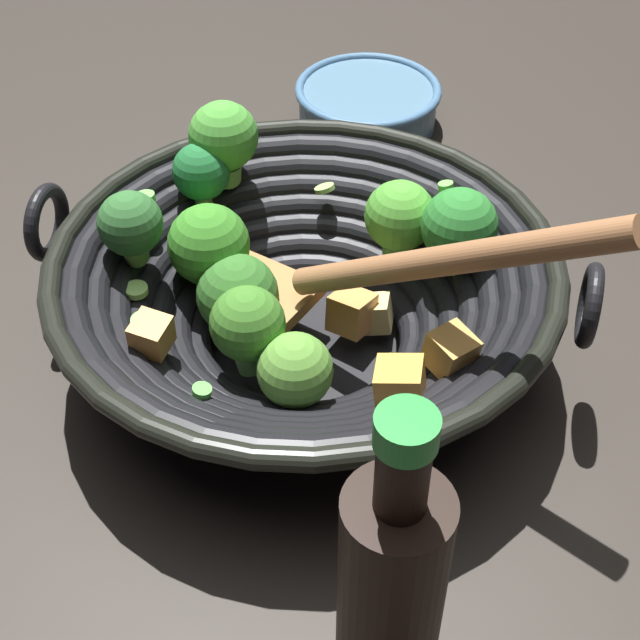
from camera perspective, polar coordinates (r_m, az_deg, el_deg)
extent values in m
plane|color=#28231E|center=(0.66, -0.86, -2.13)|extent=(4.00, 4.00, 0.00)
cylinder|color=black|center=(0.66, -0.87, -1.82)|extent=(0.13, 0.13, 0.01)
torus|color=black|center=(0.65, -0.88, -0.92)|extent=(0.17, 0.17, 0.02)
torus|color=black|center=(0.64, -0.89, -0.33)|extent=(0.20, 0.20, 0.02)
torus|color=black|center=(0.64, -0.90, 0.29)|extent=(0.22, 0.22, 0.02)
torus|color=black|center=(0.63, -0.91, 0.91)|extent=(0.25, 0.25, 0.02)
torus|color=black|center=(0.62, -0.91, 1.55)|extent=(0.27, 0.27, 0.02)
torus|color=black|center=(0.62, -0.92, 2.19)|extent=(0.29, 0.29, 0.02)
torus|color=black|center=(0.61, -0.93, 2.86)|extent=(0.32, 0.32, 0.02)
torus|color=black|center=(0.61, -0.94, 3.53)|extent=(0.34, 0.34, 0.01)
torus|color=black|center=(0.67, -16.18, 5.68)|extent=(0.03, 0.05, 0.05)
torus|color=black|center=(0.60, 15.98, 0.85)|extent=(0.03, 0.05, 0.05)
cylinder|color=#609B4E|center=(0.61, -4.26, -2.23)|extent=(0.03, 0.02, 0.02)
sphere|color=#3B7625|center=(0.59, -4.41, -0.22)|extent=(0.05, 0.05, 0.05)
cylinder|color=#67B33D|center=(0.66, -6.53, 2.43)|extent=(0.03, 0.03, 0.02)
sphere|color=#378225|center=(0.64, -6.75, 4.55)|extent=(0.06, 0.06, 0.06)
cylinder|color=#84B554|center=(0.60, -1.47, -4.83)|extent=(0.02, 0.02, 0.02)
sphere|color=#589335|center=(0.58, -1.52, -3.06)|extent=(0.05, 0.05, 0.05)
cylinder|color=#6B9B4B|center=(0.64, -11.11, 3.99)|extent=(0.02, 0.02, 0.02)
sphere|color=#2E642D|center=(0.63, -11.41, 5.74)|extent=(0.04, 0.04, 0.04)
cylinder|color=#75B35B|center=(0.70, -5.70, 8.98)|extent=(0.03, 0.03, 0.02)
sphere|color=green|center=(0.69, -5.87, 11.01)|extent=(0.05, 0.05, 0.05)
cylinder|color=#7BB24C|center=(0.66, 8.17, 3.63)|extent=(0.03, 0.03, 0.02)
sphere|color=#2A792D|center=(0.64, 8.42, 5.65)|extent=(0.05, 0.05, 0.05)
cylinder|color=#668F4C|center=(0.69, -7.03, 7.08)|extent=(0.02, 0.02, 0.02)
sphere|color=#1E6530|center=(0.68, -7.22, 8.90)|extent=(0.04, 0.04, 0.04)
cylinder|color=#7BAF45|center=(0.65, -4.83, -0.66)|extent=(0.02, 0.02, 0.02)
sphere|color=#306725|center=(0.63, -5.01, 1.53)|extent=(0.06, 0.06, 0.06)
cylinder|color=#5AA44D|center=(0.67, 4.71, 4.37)|extent=(0.03, 0.03, 0.02)
sphere|color=#4B9B32|center=(0.66, 4.85, 6.31)|extent=(0.05, 0.05, 0.05)
cube|color=gold|center=(0.55, 4.88, -4.00)|extent=(0.04, 0.04, 0.03)
cube|color=#E09049|center=(0.64, 1.93, 0.49)|extent=(0.03, 0.03, 0.03)
cube|color=gold|center=(0.57, 7.92, -1.90)|extent=(0.03, 0.03, 0.03)
cube|color=#CD6C2E|center=(0.69, -5.66, 4.18)|extent=(0.03, 0.03, 0.03)
cube|color=#D9C075|center=(0.65, 3.34, 0.40)|extent=(0.03, 0.03, 0.03)
cube|color=#D2883B|center=(0.59, -10.16, -0.88)|extent=(0.03, 0.03, 0.03)
cylinder|color=#99D166|center=(0.63, -11.06, 1.79)|extent=(0.02, 0.02, 0.01)
cylinder|color=#6BC651|center=(0.59, -10.68, -0.09)|extent=(0.02, 0.02, 0.01)
cylinder|color=#99D166|center=(0.70, 0.28, 7.97)|extent=(0.02, 0.02, 0.01)
cylinder|color=#56B247|center=(0.56, -7.17, -4.30)|extent=(0.02, 0.02, 0.01)
cylinder|color=#6BC651|center=(0.67, 7.62, 7.99)|extent=(0.01, 0.01, 0.01)
cylinder|color=#6BC651|center=(0.66, -10.52, 7.29)|extent=(0.02, 0.02, 0.01)
cylinder|color=#99D166|center=(0.68, 5.27, 7.39)|extent=(0.01, 0.01, 0.01)
cylinder|color=#6BC651|center=(0.59, 4.64, -2.57)|extent=(0.02, 0.02, 0.01)
cube|color=#9E6B38|center=(0.65, -3.39, 1.88)|extent=(0.07, 0.05, 0.01)
cylinder|color=#9B663F|center=(0.54, 7.48, 3.44)|extent=(0.21, 0.02, 0.14)
cylinder|color=black|center=(0.46, 4.24, -16.81)|extent=(0.05, 0.05, 0.16)
cylinder|color=black|center=(0.37, 5.00, -9.33)|extent=(0.02, 0.02, 0.04)
cylinder|color=#238433|center=(0.35, 5.25, -6.72)|extent=(0.03, 0.03, 0.01)
cylinder|color=slate|center=(0.90, 2.89, 12.74)|extent=(0.13, 0.13, 0.04)
torus|color=#456C91|center=(0.89, 2.93, 13.74)|extent=(0.14, 0.14, 0.01)
cylinder|color=#6BC651|center=(0.88, 2.26, 12.16)|extent=(0.01, 0.01, 0.00)
cylinder|color=#56B247|center=(0.88, 3.46, 11.96)|extent=(0.02, 0.02, 0.01)
cylinder|color=#56B247|center=(0.92, 2.28, 13.65)|extent=(0.02, 0.02, 0.00)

